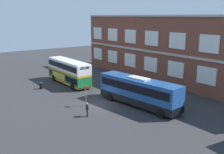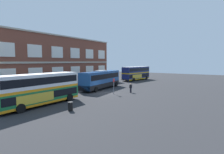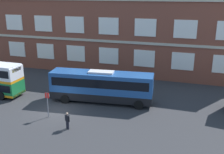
% 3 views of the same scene
% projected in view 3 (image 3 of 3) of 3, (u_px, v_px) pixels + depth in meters
% --- Properties ---
extents(ground_plane, '(120.00, 120.00, 0.00)m').
position_uv_depth(ground_plane, '(67.00, 103.00, 31.60)').
color(ground_plane, '#2B2B2D').
extents(brick_terminal_building, '(44.11, 8.19, 11.58)m').
position_uv_depth(brick_terminal_building, '(101.00, 35.00, 44.86)').
color(brick_terminal_building, brown).
rests_on(brick_terminal_building, ground).
extents(touring_coach, '(12.21, 3.92, 3.80)m').
position_uv_depth(touring_coach, '(101.00, 87.00, 31.53)').
color(touring_coach, navy).
rests_on(touring_coach, ground).
extents(waiting_passenger, '(0.63, 0.37, 1.70)m').
position_uv_depth(waiting_passenger, '(67.00, 120.00, 25.48)').
color(waiting_passenger, black).
rests_on(waiting_passenger, ground).
extents(bus_stand_flag, '(0.44, 0.10, 2.70)m').
position_uv_depth(bus_stand_flag, '(48.00, 103.00, 27.69)').
color(bus_stand_flag, slate).
rests_on(bus_stand_flag, ground).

